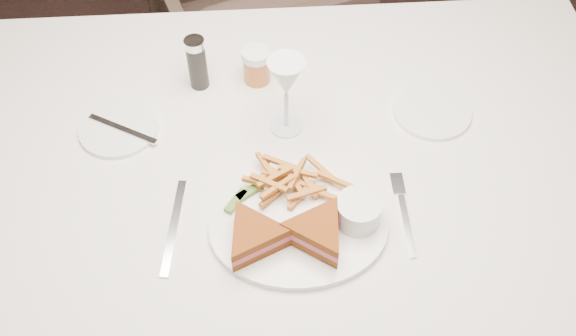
# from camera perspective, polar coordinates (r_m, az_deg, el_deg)

# --- Properties ---
(table) EXTENTS (1.45, 0.98, 0.75)m
(table) POSITION_cam_1_polar(r_m,az_deg,el_deg) (1.55, -0.15, -8.31)
(table) COLOR silver
(table) RESTS_ON ground
(chair_far) EXTENTS (0.75, 0.73, 0.63)m
(chair_far) POSITION_cam_1_polar(r_m,az_deg,el_deg) (2.26, -3.16, 13.23)
(chair_far) COLOR #46342B
(chair_far) RESTS_ON ground
(table_setting) EXTENTS (0.80, 0.59, 0.18)m
(table_setting) POSITION_cam_1_polar(r_m,az_deg,el_deg) (1.18, 0.05, -0.73)
(table_setting) COLOR white
(table_setting) RESTS_ON table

